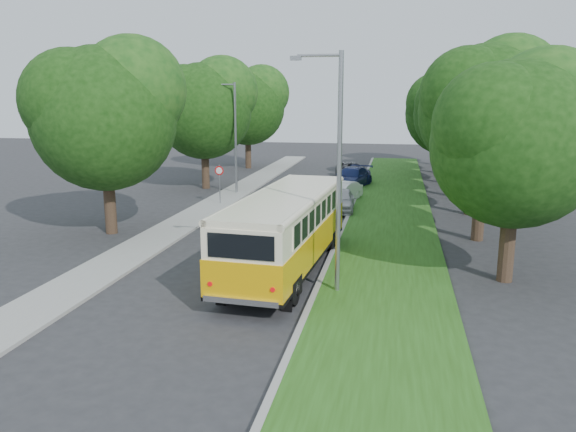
% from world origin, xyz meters
% --- Properties ---
extents(ground, '(120.00, 120.00, 0.00)m').
position_xyz_m(ground, '(0.00, 0.00, 0.00)').
color(ground, '#2B2B2D').
rests_on(ground, ground).
extents(curb, '(0.20, 70.00, 0.15)m').
position_xyz_m(curb, '(3.60, 5.00, 0.07)').
color(curb, gray).
rests_on(curb, ground).
extents(grass_verge, '(4.50, 70.00, 0.13)m').
position_xyz_m(grass_verge, '(5.95, 5.00, 0.07)').
color(grass_verge, '#264E14').
rests_on(grass_verge, ground).
extents(sidewalk, '(2.20, 70.00, 0.12)m').
position_xyz_m(sidewalk, '(-4.80, 5.00, 0.06)').
color(sidewalk, gray).
rests_on(sidewalk, ground).
extents(treeline, '(24.27, 41.91, 9.46)m').
position_xyz_m(treeline, '(3.15, 17.99, 5.93)').
color(treeline, '#332319').
rests_on(treeline, ground).
extents(lamppost_near, '(1.71, 0.16, 8.00)m').
position_xyz_m(lamppost_near, '(4.21, -2.50, 4.37)').
color(lamppost_near, gray).
rests_on(lamppost_near, ground).
extents(lamppost_far, '(1.71, 0.16, 7.50)m').
position_xyz_m(lamppost_far, '(-4.70, 16.00, 4.12)').
color(lamppost_far, gray).
rests_on(lamppost_far, ground).
extents(warning_sign, '(0.56, 0.10, 2.50)m').
position_xyz_m(warning_sign, '(-4.50, 11.98, 1.71)').
color(warning_sign, gray).
rests_on(warning_sign, ground).
extents(vintage_bus, '(3.39, 10.55, 3.09)m').
position_xyz_m(vintage_bus, '(2.12, -0.36, 1.54)').
color(vintage_bus, '#F0AC07').
rests_on(vintage_bus, ground).
extents(car_silver, '(1.77, 3.99, 1.33)m').
position_xyz_m(car_silver, '(3.00, 11.45, 0.67)').
color(car_silver, silver).
rests_on(car_silver, ground).
extents(car_white, '(2.67, 4.16, 1.30)m').
position_xyz_m(car_white, '(2.71, 14.36, 0.65)').
color(car_white, white).
rests_on(car_white, ground).
extents(car_blue, '(3.23, 5.40, 1.47)m').
position_xyz_m(car_blue, '(2.90, 20.32, 0.73)').
color(car_blue, navy).
rests_on(car_blue, ground).
extents(car_grey, '(3.02, 4.99, 1.29)m').
position_xyz_m(car_grey, '(2.46, 25.13, 0.65)').
color(car_grey, '#54565B').
rests_on(car_grey, ground).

